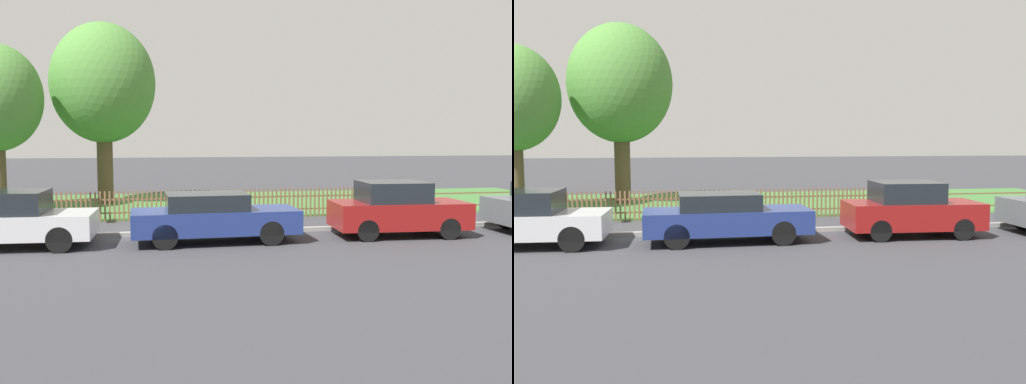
% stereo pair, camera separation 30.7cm
% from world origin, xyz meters
% --- Properties ---
extents(ground_plane, '(120.00, 120.00, 0.00)m').
position_xyz_m(ground_plane, '(0.00, 0.00, 0.00)').
color(ground_plane, '#38383D').
extents(kerb_stone, '(34.75, 0.20, 0.12)m').
position_xyz_m(kerb_stone, '(0.00, 0.10, 0.06)').
color(kerb_stone, gray).
rests_on(kerb_stone, ground).
extents(grass_strip, '(34.75, 9.07, 0.01)m').
position_xyz_m(grass_strip, '(0.00, 7.58, 0.01)').
color(grass_strip, '#3D7033').
rests_on(grass_strip, ground).
extents(park_fence, '(34.75, 0.05, 1.01)m').
position_xyz_m(park_fence, '(-0.00, 3.06, 0.51)').
color(park_fence, brown).
rests_on(park_fence, ground).
extents(parked_car_silver_hatchback, '(3.88, 1.95, 1.45)m').
position_xyz_m(parked_car_silver_hatchback, '(-4.36, -1.09, 0.73)').
color(parked_car_silver_hatchback, '#BCBCC1').
rests_on(parked_car_silver_hatchback, ground).
extents(parked_car_black_saloon, '(4.44, 1.79, 1.32)m').
position_xyz_m(parked_car_black_saloon, '(0.65, -1.24, 0.69)').
color(parked_car_black_saloon, navy).
rests_on(parked_car_black_saloon, ground).
extents(parked_car_navy_estate, '(3.79, 1.87, 1.55)m').
position_xyz_m(parked_car_navy_estate, '(5.86, -1.11, 0.77)').
color(parked_car_navy_estate, maroon).
rests_on(parked_car_navy_estate, ground).
extents(covered_motorcycle, '(2.04, 0.95, 1.11)m').
position_xyz_m(covered_motorcycle, '(1.01, 1.70, 0.68)').
color(covered_motorcycle, black).
rests_on(covered_motorcycle, ground).
extents(tree_behind_motorcycle, '(4.28, 4.28, 7.46)m').
position_xyz_m(tree_behind_motorcycle, '(-2.94, 8.42, 4.94)').
color(tree_behind_motorcycle, brown).
rests_on(tree_behind_motorcycle, ground).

